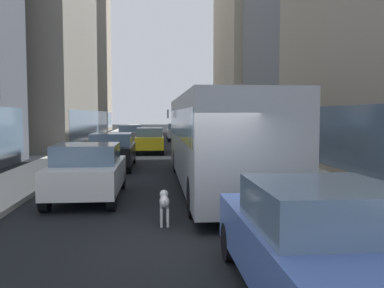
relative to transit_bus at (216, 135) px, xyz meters
The scene contains 14 objects.
ground_plane 28.94m from the transit_bus, 92.38° to the left, with size 120.00×120.00×0.00m, color black.
sidewalk_left 29.73m from the transit_bus, 103.44° to the left, with size 2.40×110.00×0.15m, color #ADA89E.
sidewalk_right 29.26m from the transit_bus, 81.14° to the left, with size 2.40×110.00×0.15m, color #ADA89E.
building_left_mid 27.83m from the transit_bus, 119.44° to the left, with size 11.24×22.89×19.69m.
building_left_far 49.19m from the transit_bus, 106.13° to the left, with size 8.13×19.06×31.56m.
building_right_mid 23.05m from the transit_bus, 60.36° to the left, with size 8.27×14.69×19.52m.
transit_bus is the anchor object (origin of this frame).
car_grey_wagon 20.24m from the transit_bus, 101.41° to the left, with size 1.93×4.10×1.62m.
car_silver_sedan 25.26m from the transit_bus, 90.00° to the left, with size 1.74×4.31×1.62m.
car_yellow_taxi 12.84m from the transit_bus, 100.81° to the left, with size 1.75×4.03×1.62m.
car_blue_hatchback 8.89m from the transit_bus, 90.00° to the right, with size 1.83×4.20×1.62m.
car_white_van 4.47m from the transit_bus, 156.39° to the right, with size 1.88×4.03×1.62m.
car_black_suv 6.61m from the transit_bus, 127.73° to the left, with size 1.91×4.44×1.62m.
dalmatian_dog 5.20m from the transit_bus, 111.57° to the right, with size 0.22×0.96×0.72m.
Camera 1 is at (-0.86, -7.68, 2.46)m, focal length 38.47 mm.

